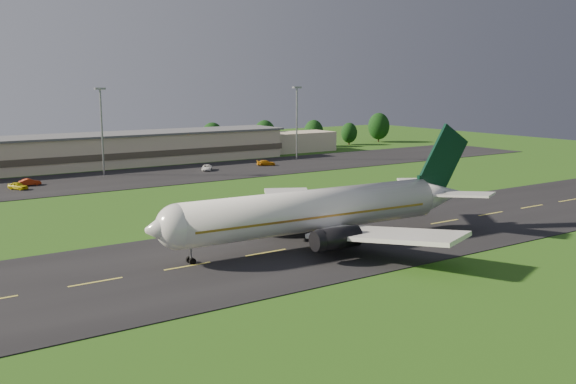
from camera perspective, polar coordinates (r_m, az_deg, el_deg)
ground at (r=82.69m, az=-1.97°, el=-5.47°), size 360.00×360.00×0.00m
taxiway at (r=82.68m, az=-1.97°, el=-5.44°), size 220.00×30.00×0.10m
apron at (r=147.58m, az=-16.91°, el=0.92°), size 260.00×30.00×0.10m
airliner at (r=86.08m, az=2.69°, el=-1.67°), size 51.30×42.12×15.57m
terminal at (r=171.89m, az=-17.32°, el=3.44°), size 145.00×16.00×8.40m
light_mast_centre at (r=155.35m, az=-16.25°, el=6.09°), size 2.40×1.20×20.35m
light_mast_east at (r=179.82m, az=0.78°, el=6.94°), size 2.40×1.20×20.35m
tree_line at (r=191.61m, az=-9.60°, el=4.67°), size 194.56×9.62×10.52m
service_vehicle_a at (r=141.09m, az=-22.88°, el=0.51°), size 3.80×4.69×1.50m
service_vehicle_b at (r=145.61m, az=-21.96°, el=0.82°), size 4.37×1.59×1.43m
service_vehicle_c at (r=159.16m, az=-7.22°, el=2.16°), size 4.48×5.44×1.38m
service_vehicle_d at (r=167.21m, az=-1.97°, el=2.61°), size 5.22×3.51×1.41m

